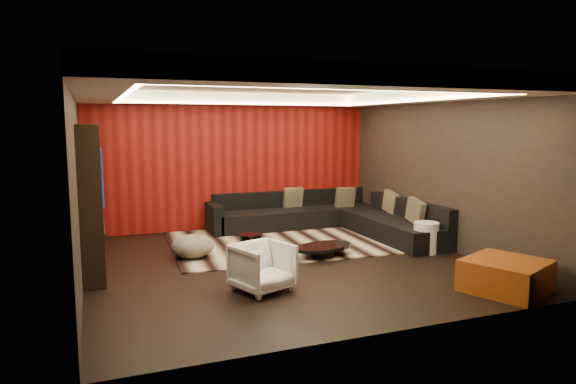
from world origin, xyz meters
name	(u,v)px	position (x,y,z in m)	size (l,w,h in m)	color
floor	(284,263)	(0.00, 0.00, -0.01)	(6.00, 6.00, 0.02)	black
ceiling	(284,84)	(0.00, 0.00, 2.81)	(6.00, 6.00, 0.02)	silver
wall_back	(234,162)	(0.00, 3.01, 1.40)	(6.00, 0.02, 2.80)	black
wall_left	(77,184)	(-3.01, 0.00, 1.40)	(0.02, 6.00, 2.80)	black
wall_right	(442,169)	(3.01, 0.00, 1.40)	(0.02, 6.00, 2.80)	black
red_feature_wall	(234,162)	(0.00, 2.97, 1.40)	(5.98, 0.05, 2.78)	#6B0C0A
soffit_back	(237,99)	(0.00, 2.70, 2.69)	(6.00, 0.60, 0.22)	silver
soffit_front	(375,78)	(0.00, -2.70, 2.69)	(6.00, 0.60, 0.22)	silver
soffit_left	(96,88)	(-2.70, 0.00, 2.69)	(0.60, 4.80, 0.22)	silver
soffit_right	(430,95)	(2.70, 0.00, 2.69)	(0.60, 4.80, 0.22)	silver
cove_back	(241,103)	(0.00, 2.36, 2.60)	(4.80, 0.08, 0.04)	#FFD899
cove_front	(359,88)	(0.00, -2.36, 2.60)	(4.80, 0.08, 0.04)	#FFD899
cove_left	(123,95)	(-2.36, 0.00, 2.60)	(0.08, 4.80, 0.04)	#FFD899
cove_right	(414,100)	(2.36, 0.00, 2.60)	(0.08, 4.80, 0.04)	#FFD899
tv_surround	(90,199)	(-2.85, 0.60, 1.10)	(0.30, 2.00, 2.20)	black
tv_screen	(101,175)	(-2.69, 0.60, 1.45)	(0.04, 1.30, 0.80)	black
tv_shelf	(103,225)	(-2.69, 0.60, 0.70)	(0.04, 1.60, 0.04)	black
rug	(280,242)	(0.43, 1.33, 0.01)	(4.00, 3.00, 0.02)	beige
coffee_table	(324,250)	(0.74, 0.08, 0.11)	(1.06, 1.06, 0.18)	black
drum_stool	(251,247)	(-0.48, 0.23, 0.24)	(0.37, 0.37, 0.43)	black
striped_pouf	(193,246)	(-1.32, 0.76, 0.21)	(0.69, 0.69, 0.38)	beige
white_side_table	(426,238)	(2.50, -0.30, 0.27)	(0.43, 0.43, 0.53)	white
orange_ottoman	(506,276)	(2.24, -2.39, 0.21)	(0.95, 0.95, 0.42)	#8E4412
armchair	(262,267)	(-0.76, -1.20, 0.32)	(0.68, 0.70, 0.64)	white
sectional_sofa	(331,219)	(1.73, 1.86, 0.26)	(3.65, 3.50, 0.75)	black
throw_pillows	(358,202)	(2.27, 1.68, 0.62)	(1.87, 2.79, 0.50)	#BFB08C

